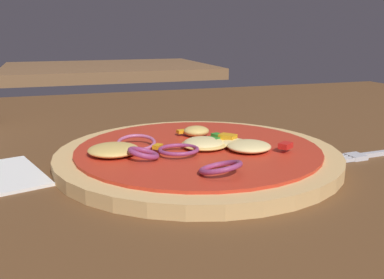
{
  "coord_description": "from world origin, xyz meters",
  "views": [
    {
      "loc": [
        -0.11,
        -0.43,
        0.18
      ],
      "look_at": [
        0.04,
        0.01,
        0.06
      ],
      "focal_mm": 40.67,
      "sensor_mm": 36.0,
      "label": 1
    }
  ],
  "objects": [
    {
      "name": "background_table",
      "position": [
        0.12,
        1.33,
        0.02
      ],
      "size": [
        0.79,
        0.59,
        0.04
      ],
      "color": "brown",
      "rests_on": "ground"
    },
    {
      "name": "pizza",
      "position": [
        0.04,
        -0.01,
        0.05
      ],
      "size": [
        0.3,
        0.3,
        0.03
      ],
      "color": "tan",
      "rests_on": "dining_table"
    },
    {
      "name": "fork",
      "position": [
        0.23,
        -0.05,
        0.04
      ],
      "size": [
        0.17,
        0.02,
        0.01
      ],
      "color": "silver",
      "rests_on": "dining_table"
    },
    {
      "name": "dining_table",
      "position": [
        0.0,
        0.0,
        0.02
      ],
      "size": [
        1.45,
        1.1,
        0.04
      ],
      "color": "brown",
      "rests_on": "ground"
    }
  ]
}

